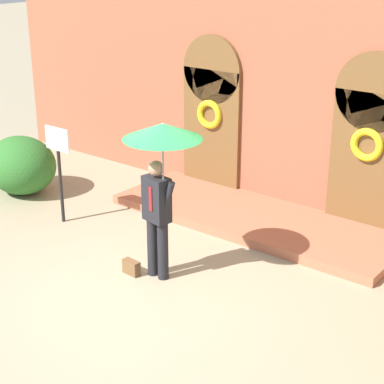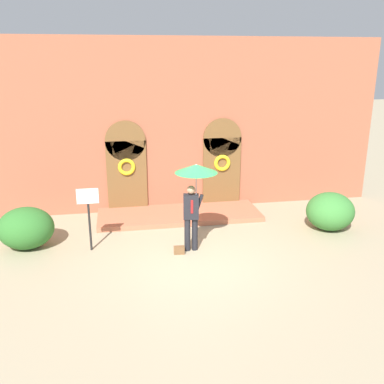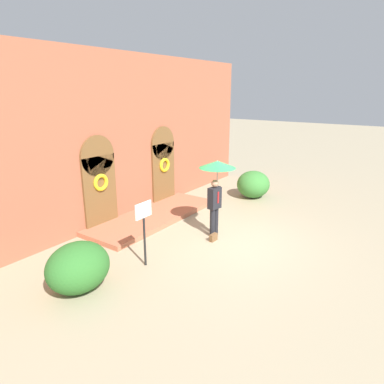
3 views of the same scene
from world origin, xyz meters
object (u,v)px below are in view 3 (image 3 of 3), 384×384
(person_with_umbrella, at_px, (217,176))
(sign_post, at_px, (144,223))
(shrub_left, at_px, (78,267))
(shrub_right, at_px, (253,184))
(handbag, at_px, (213,237))

(person_with_umbrella, height_order, sign_post, person_with_umbrella)
(shrub_left, bearing_deg, person_with_umbrella, -11.73)
(shrub_left, bearing_deg, sign_post, -14.84)
(person_with_umbrella, relative_size, shrub_right, 1.66)
(person_with_umbrella, height_order, handbag, person_with_umbrella)
(sign_post, height_order, shrub_right, sign_post)
(handbag, xyz_separation_m, sign_post, (-2.29, 0.67, 1.05))
(person_with_umbrella, relative_size, shrub_left, 1.60)
(handbag, height_order, shrub_left, shrub_left)
(sign_post, bearing_deg, shrub_left, 165.16)
(handbag, relative_size, sign_post, 0.16)
(person_with_umbrella, distance_m, handbag, 1.87)
(person_with_umbrella, relative_size, sign_post, 1.37)
(person_with_umbrella, bearing_deg, sign_post, 170.25)
(shrub_right, bearing_deg, sign_post, -177.94)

